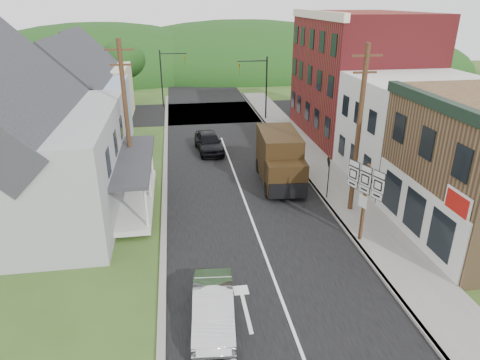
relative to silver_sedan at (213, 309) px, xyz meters
name	(u,v)px	position (x,y,z in m)	size (l,w,h in m)	color
ground	(264,253)	(2.77, 4.35, -0.69)	(120.00, 120.00, 0.00)	#2D4719
road	(234,173)	(2.77, 14.35, -0.69)	(9.00, 90.00, 0.02)	black
cross_road	(212,112)	(2.77, 31.35, -0.69)	(60.00, 9.00, 0.02)	black
sidewalk_right	(328,178)	(8.67, 12.35, -0.61)	(2.80, 55.00, 0.15)	slate
curb_right	(308,180)	(7.32, 12.35, -0.61)	(0.20, 55.00, 0.15)	slate
curb_left	(165,189)	(-1.88, 12.35, -0.63)	(0.30, 55.00, 0.12)	slate
storefront_white	(416,130)	(14.07, 11.85, 2.56)	(8.00, 7.00, 6.50)	silver
storefront_red	(359,77)	(14.07, 21.35, 4.31)	(8.00, 12.00, 10.00)	maroon
house_gray	(15,139)	(-9.23, 10.35, 3.55)	(10.20, 12.24, 8.35)	#989A9D
house_blue	(78,102)	(-8.23, 21.35, 3.01)	(7.14, 8.16, 7.28)	#879FB9
house_cream	(91,81)	(-8.73, 30.35, 3.01)	(7.14, 8.16, 7.28)	beige
utility_pole_right	(359,130)	(8.37, 7.85, 3.97)	(1.60, 0.26, 9.00)	#472D19
utility_pole_left	(127,117)	(-3.73, 12.35, 3.97)	(1.60, 0.26, 9.00)	#472D19
traffic_signal_right	(259,81)	(7.07, 27.85, 3.07)	(2.87, 0.20, 6.00)	black
traffic_signal_left	(168,72)	(-1.53, 34.85, 3.07)	(2.87, 0.20, 6.00)	black
tree_left_d	(123,60)	(-6.23, 36.35, 4.20)	(4.80, 4.80, 6.94)	#382616
forested_ridge	(196,71)	(2.77, 59.35, -0.69)	(90.00, 30.00, 16.00)	#143710
silver_sedan	(213,309)	(0.00, 0.00, 0.00)	(1.45, 4.16, 1.37)	#BBBAC0
dark_sedan	(209,142)	(1.45, 19.03, 0.09)	(1.82, 4.53, 1.54)	black
delivery_van	(280,159)	(5.38, 12.28, 0.95)	(2.71, 5.91, 3.23)	black
route_sign_cluster	(365,192)	(7.52, 4.62, 1.99)	(0.86, 2.11, 3.90)	#472D19
warning_sign	(329,171)	(7.55, 9.42, 1.16)	(0.15, 0.73, 2.66)	black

